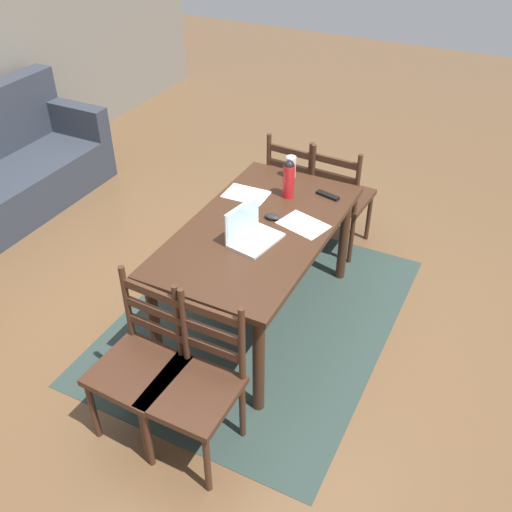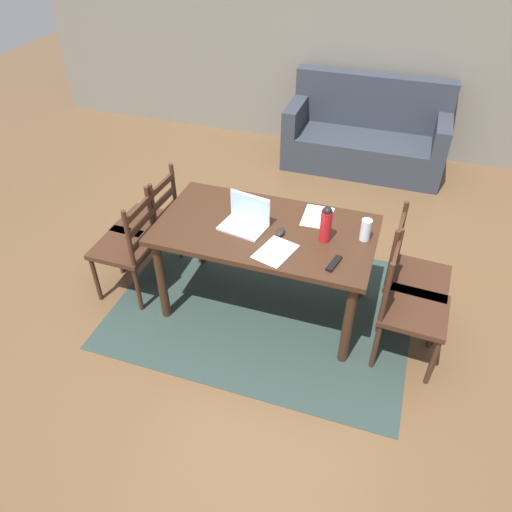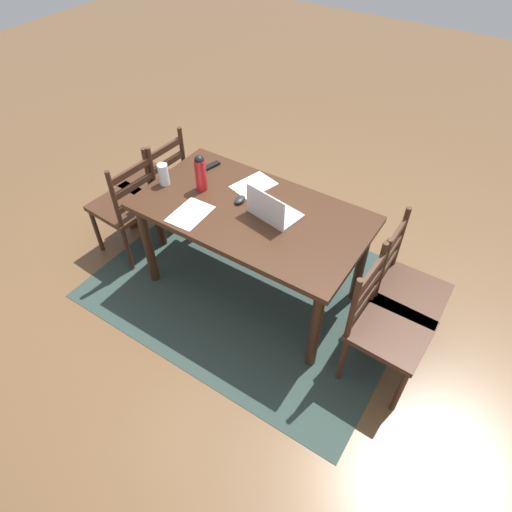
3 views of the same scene
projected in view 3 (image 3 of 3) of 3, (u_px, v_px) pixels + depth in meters
ground_plane at (253, 286)px, 3.53m from camera, size 14.00×14.00×0.00m
area_rug at (253, 286)px, 3.52m from camera, size 2.32×1.76×0.01m
dining_table at (252, 222)px, 3.06m from camera, size 1.57×0.87×0.77m
chair_left_near at (405, 291)px, 2.88m from camera, size 0.44×0.44×0.95m
chair_left_far at (385, 327)px, 2.68m from camera, size 0.46×0.46×0.95m
chair_right_far at (127, 206)px, 3.52m from camera, size 0.47×0.47×0.95m
chair_right_near at (157, 184)px, 3.72m from camera, size 0.46×0.46×0.95m
laptop at (271, 210)px, 2.90m from camera, size 0.35×0.28×0.23m
water_bottle at (201, 172)px, 3.06m from camera, size 0.08×0.08×0.27m
drinking_glass at (164, 174)px, 3.15m from camera, size 0.07×0.07×0.16m
computer_mouse at (240, 200)px, 3.04m from camera, size 0.07×0.10×0.03m
tv_remote at (210, 167)px, 3.34m from camera, size 0.08×0.18×0.02m
paper_stack_left at (254, 185)px, 3.19m from camera, size 0.28×0.34×0.00m
paper_stack_right at (190, 214)px, 2.96m from camera, size 0.22×0.30×0.00m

